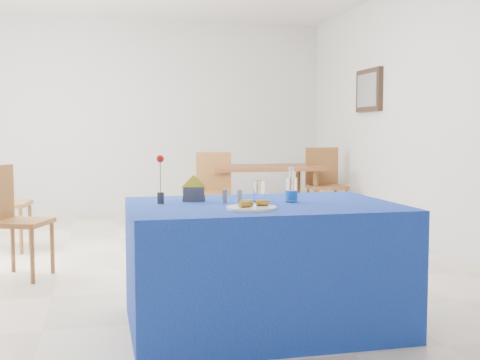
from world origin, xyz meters
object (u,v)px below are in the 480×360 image
Objects in this scene: water_bottle at (291,190)px; chair_win_a at (11,213)px; chair_bg_right at (325,180)px; oak_table at (263,172)px; chair_bg_left at (213,186)px; plate at (251,208)px; blue_table at (262,265)px.

chair_win_a is at bearing 138.91° from water_bottle.
chair_win_a is (-1.86, 1.62, -0.30)m from water_bottle.
chair_win_a is at bearing -147.84° from chair_bg_right.
oak_table is 0.89m from chair_bg_left.
chair_win_a is at bearing -121.84° from chair_bg_left.
chair_bg_left is (0.50, 3.81, -0.22)m from plate.
blue_table is (0.13, 0.25, -0.39)m from plate.
blue_table is at bearing -105.41° from oak_table.
blue_table is at bearing -113.98° from chair_win_a.
chair_bg_left reaches higher than blue_table.
water_bottle reaches higher than blue_table.
chair_bg_left is (0.17, 3.52, -0.28)m from water_bottle.
chair_bg_left is at bearing -148.09° from oak_table.
chair_bg_left is 0.96× the size of chair_bg_right.
chair_win_a reaches higher than blue_table.
water_bottle is 0.23× the size of chair_win_a.
plate is 4.55m from chair_bg_right.
blue_table is 1.62× the size of chair_bg_right.
chair_bg_left is at bearing -169.44° from chair_bg_right.
chair_bg_right is (0.77, -0.21, -0.11)m from oak_table.
water_bottle is 0.22× the size of chair_bg_right.
blue_table is 2.36m from chair_win_a.
water_bottle is at bearing -102.92° from oak_table.
oak_table is at bearing -28.66° from chair_win_a.
chair_bg_right is 1.07× the size of chair_win_a.
chair_bg_left reaches higher than chair_win_a.
plate is 0.18× the size of blue_table.
oak_table is 3.65m from chair_win_a.
water_bottle is 0.15× the size of oak_table.
oak_table is at bearing 77.08° from water_bottle.
water_bottle is at bearing 41.56° from plate.
chair_bg_left is 1.54m from chair_bg_right.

